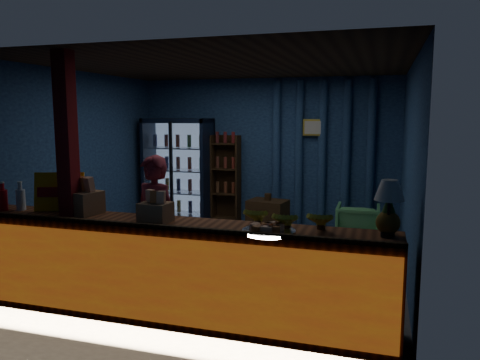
# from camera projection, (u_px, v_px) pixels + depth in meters

# --- Properties ---
(ground) EXTENTS (4.60, 4.60, 0.00)m
(ground) POSITION_uv_depth(u_px,v_px,m) (227.00, 259.00, 6.42)
(ground) COLOR #515154
(ground) RESTS_ON ground
(room_walls) EXTENTS (4.60, 4.60, 4.60)m
(room_walls) POSITION_uv_depth(u_px,v_px,m) (227.00, 145.00, 6.20)
(room_walls) COLOR navy
(room_walls) RESTS_ON ground
(counter) EXTENTS (4.40, 0.57, 0.99)m
(counter) POSITION_uv_depth(u_px,v_px,m) (165.00, 270.00, 4.54)
(counter) COLOR brown
(counter) RESTS_ON ground
(support_post) EXTENTS (0.16, 0.16, 2.60)m
(support_post) POSITION_uv_depth(u_px,v_px,m) (69.00, 181.00, 4.74)
(support_post) COLOR maroon
(support_post) RESTS_ON ground
(beverage_cooler) EXTENTS (1.20, 0.62, 1.90)m
(beverage_cooler) POSITION_uv_depth(u_px,v_px,m) (180.00, 172.00, 8.55)
(beverage_cooler) COLOR black
(beverage_cooler) RESTS_ON ground
(bottle_shelf) EXTENTS (0.50, 0.28, 1.60)m
(bottle_shelf) POSITION_uv_depth(u_px,v_px,m) (226.00, 180.00, 8.46)
(bottle_shelf) COLOR #3C2713
(bottle_shelf) RESTS_ON ground
(curtain_folds) EXTENTS (1.74, 0.14, 2.50)m
(curtain_folds) POSITION_uv_depth(u_px,v_px,m) (322.00, 154.00, 7.97)
(curtain_folds) COLOR navy
(curtain_folds) RESTS_ON room_walls
(framed_picture) EXTENTS (0.36, 0.04, 0.28)m
(framed_picture) POSITION_uv_depth(u_px,v_px,m) (314.00, 128.00, 7.91)
(framed_picture) COLOR yellow
(framed_picture) RESTS_ON room_walls
(shopkeeper) EXTENTS (0.65, 0.52, 1.54)m
(shopkeeper) POSITION_uv_depth(u_px,v_px,m) (154.00, 226.00, 5.07)
(shopkeeper) COLOR maroon
(shopkeeper) RESTS_ON ground
(green_chair) EXTENTS (0.65, 0.67, 0.60)m
(green_chair) POSITION_uv_depth(u_px,v_px,m) (358.00, 224.00, 7.21)
(green_chair) COLOR #62C46C
(green_chair) RESTS_ON ground
(side_table) EXTENTS (0.68, 0.54, 0.68)m
(side_table) POSITION_uv_depth(u_px,v_px,m) (268.00, 217.00, 7.77)
(side_table) COLOR #3C2713
(side_table) RESTS_ON ground
(yellow_sign) EXTENTS (0.52, 0.27, 0.41)m
(yellow_sign) POSITION_uv_depth(u_px,v_px,m) (59.00, 192.00, 4.96)
(yellow_sign) COLOR #FFAE0D
(yellow_sign) RESTS_ON counter
(soda_bottles) EXTENTS (0.42, 0.18, 0.31)m
(soda_bottles) POSITION_uv_depth(u_px,v_px,m) (7.00, 198.00, 5.04)
(soda_bottles) COLOR #A90B12
(soda_bottles) RESTS_ON counter
(snack_box_left) EXTENTS (0.42, 0.37, 0.38)m
(snack_box_left) POSITION_uv_depth(u_px,v_px,m) (82.00, 201.00, 4.84)
(snack_box_left) COLOR #8E6745
(snack_box_left) RESTS_ON counter
(snack_box_centre) EXTENTS (0.30, 0.25, 0.30)m
(snack_box_centre) POSITION_uv_depth(u_px,v_px,m) (156.00, 211.00, 4.48)
(snack_box_centre) COLOR #8E6745
(snack_box_centre) RESTS_ON counter
(pastry_tray) EXTENTS (0.47, 0.47, 0.08)m
(pastry_tray) POSITION_uv_depth(u_px,v_px,m) (269.00, 230.00, 4.07)
(pastry_tray) COLOR silver
(pastry_tray) RESTS_ON counter
(banana_bunches) EXTENTS (0.84, 0.32, 0.18)m
(banana_bunches) POSITION_uv_depth(u_px,v_px,m) (288.00, 219.00, 4.20)
(banana_bunches) COLOR yellow
(banana_bunches) RESTS_ON counter
(table_lamp) EXTENTS (0.25, 0.25, 0.49)m
(table_lamp) POSITION_uv_depth(u_px,v_px,m) (389.00, 192.00, 3.87)
(table_lamp) COLOR black
(table_lamp) RESTS_ON counter
(pineapple) EXTENTS (0.20, 0.20, 0.35)m
(pineapple) POSITION_uv_depth(u_px,v_px,m) (388.00, 219.00, 3.96)
(pineapple) COLOR brown
(pineapple) RESTS_ON counter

